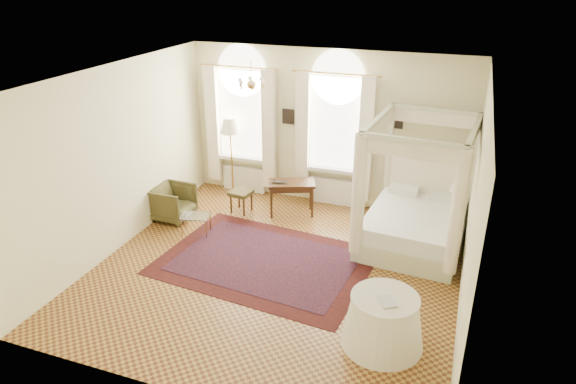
# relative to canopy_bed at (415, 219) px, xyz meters

# --- Properties ---
(ground) EXTENTS (6.00, 6.00, 0.00)m
(ground) POSITION_rel_canopy_bed_xyz_m (-2.08, -1.65, -0.54)
(ground) COLOR olive
(ground) RESTS_ON ground
(room_walls) EXTENTS (6.00, 6.00, 6.00)m
(room_walls) POSITION_rel_canopy_bed_xyz_m (-2.08, -1.65, 1.44)
(room_walls) COLOR #F9F2BD
(room_walls) RESTS_ON ground
(window_left) EXTENTS (1.62, 0.27, 3.29)m
(window_left) POSITION_rel_canopy_bed_xyz_m (-3.98, 1.22, 0.95)
(window_left) COLOR white
(window_left) RESTS_ON room_walls
(window_right) EXTENTS (1.62, 0.27, 3.29)m
(window_right) POSITION_rel_canopy_bed_xyz_m (-1.88, 1.22, 0.95)
(window_right) COLOR white
(window_right) RESTS_ON room_walls
(chandelier) EXTENTS (0.51, 0.45, 0.50)m
(chandelier) POSITION_rel_canopy_bed_xyz_m (-2.98, -0.45, 2.37)
(chandelier) COLOR #B3883B
(chandelier) RESTS_ON room_walls
(wall_pictures) EXTENTS (2.54, 0.03, 0.39)m
(wall_pictures) POSITION_rel_canopy_bed_xyz_m (-2.00, 1.32, 1.35)
(wall_pictures) COLOR black
(wall_pictures) RESTS_ON room_walls
(canopy_bed) EXTENTS (1.97, 2.34, 2.38)m
(canopy_bed) POSITION_rel_canopy_bed_xyz_m (0.00, 0.00, 0.00)
(canopy_bed) COLOR beige
(canopy_bed) RESTS_ON ground
(nightstand) EXTENTS (0.43, 0.40, 0.56)m
(nightstand) POSITION_rel_canopy_bed_xyz_m (0.62, 1.05, -0.26)
(nightstand) COLOR #381D0F
(nightstand) RESTS_ON ground
(nightstand_lamp) EXTENTS (0.26, 0.26, 0.38)m
(nightstand_lamp) POSITION_rel_canopy_bed_xyz_m (0.62, 1.00, 0.27)
(nightstand_lamp) COLOR #B3883B
(nightstand_lamp) RESTS_ON nightstand
(writing_desk) EXTENTS (1.07, 0.82, 0.72)m
(writing_desk) POSITION_rel_canopy_bed_xyz_m (-2.56, 0.49, 0.07)
(writing_desk) COLOR #381D0F
(writing_desk) RESTS_ON ground
(laptop) EXTENTS (0.34, 0.24, 0.02)m
(laptop) POSITION_rel_canopy_bed_xyz_m (-2.79, 0.41, 0.19)
(laptop) COLOR black
(laptop) RESTS_ON writing_desk
(stool) EXTENTS (0.47, 0.47, 0.48)m
(stool) POSITION_rel_canopy_bed_xyz_m (-3.59, 0.21, -0.14)
(stool) COLOR #3F341B
(stool) RESTS_ON ground
(armchair) EXTENTS (0.80, 0.78, 0.72)m
(armchair) POSITION_rel_canopy_bed_xyz_m (-4.78, -0.54, -0.18)
(armchair) COLOR #423C1C
(armchair) RESTS_ON ground
(coffee_table) EXTENTS (0.62, 0.50, 0.38)m
(coffee_table) POSITION_rel_canopy_bed_xyz_m (-4.02, -0.95, -0.20)
(coffee_table) COLOR white
(coffee_table) RESTS_ON ground
(floor_lamp) EXTENTS (0.46, 0.46, 1.77)m
(floor_lamp) POSITION_rel_canopy_bed_xyz_m (-4.18, 1.05, 0.97)
(floor_lamp) COLOR #B3883B
(floor_lamp) RESTS_ON ground
(oriental_rug) EXTENTS (3.81, 2.90, 0.01)m
(oriental_rug) POSITION_rel_canopy_bed_xyz_m (-2.36, -1.48, -0.53)
(oriental_rug) COLOR #451310
(oriental_rug) RESTS_ON ground
(side_table) EXTENTS (1.13, 1.13, 0.77)m
(side_table) POSITION_rel_canopy_bed_xyz_m (-0.04, -2.92, -0.16)
(side_table) COLOR white
(side_table) RESTS_ON ground
(book) EXTENTS (0.31, 0.33, 0.03)m
(book) POSITION_rel_canopy_bed_xyz_m (-0.09, -3.08, 0.24)
(book) COLOR black
(book) RESTS_ON side_table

